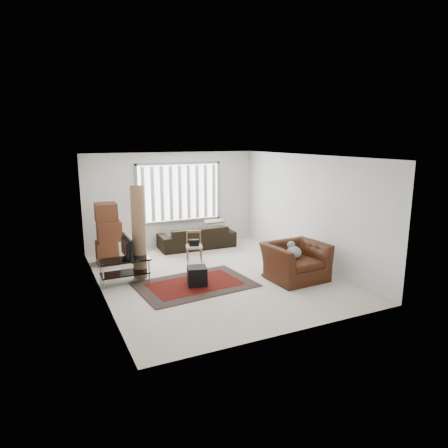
# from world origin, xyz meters

# --- Properties ---
(room) EXTENTS (6.00, 6.02, 2.71)m
(room) POSITION_xyz_m (0.03, 0.51, 1.76)
(room) COLOR beige
(room) RESTS_ON ground
(persian_rug) EXTENTS (2.55, 1.82, 0.02)m
(persian_rug) POSITION_xyz_m (-0.63, -0.33, 0.01)
(persian_rug) COLOR black
(persian_rug) RESTS_ON ground
(tv_stand) EXTENTS (1.07, 0.48, 0.54)m
(tv_stand) POSITION_xyz_m (-1.95, 0.45, 0.39)
(tv_stand) COLOR black
(tv_stand) RESTS_ON ground
(tv) EXTENTS (0.11, 0.87, 0.50)m
(tv) POSITION_xyz_m (-1.95, 0.45, 0.79)
(tv) COLOR black
(tv) RESTS_ON tv_stand
(subwoofer) EXTENTS (0.49, 0.49, 0.40)m
(subwoofer) POSITION_xyz_m (-0.60, -0.38, 0.22)
(subwoofer) COLOR black
(subwoofer) RESTS_ON persian_rug
(moving_boxes) EXTENTS (0.64, 0.58, 1.53)m
(moving_boxes) POSITION_xyz_m (-2.01, 2.02, 0.71)
(moving_boxes) COLOR #5A301C
(moving_boxes) RESTS_ON ground
(white_flatpack) EXTENTS (0.51, 0.16, 0.65)m
(white_flatpack) POSITION_xyz_m (-1.61, 1.44, 0.33)
(white_flatpack) COLOR silver
(white_flatpack) RESTS_ON ground
(rolled_rug) EXTENTS (0.45, 0.69, 2.07)m
(rolled_rug) POSITION_xyz_m (-1.53, 0.77, 1.04)
(rolled_rug) COLOR brown
(rolled_rug) RESTS_ON ground
(sofa) EXTENTS (2.18, 0.99, 0.83)m
(sofa) POSITION_xyz_m (0.51, 2.45, 0.41)
(sofa) COLOR black
(sofa) RESTS_ON ground
(side_chair) EXTENTS (0.51, 0.51, 0.76)m
(side_chair) POSITION_xyz_m (-0.01, 1.30, 0.42)
(side_chair) COLOR #8F795D
(side_chair) RESTS_ON ground
(armchair) EXTENTS (1.31, 1.16, 0.93)m
(armchair) POSITION_xyz_m (1.53, -0.94, 0.47)
(armchair) COLOR #3C1A0C
(armchair) RESTS_ON ground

